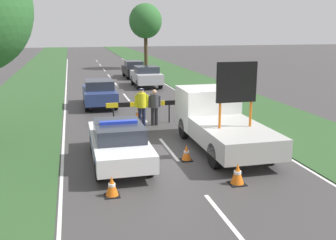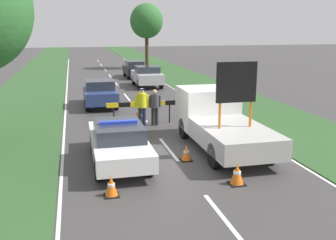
# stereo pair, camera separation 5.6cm
# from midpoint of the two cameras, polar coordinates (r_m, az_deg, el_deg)

# --- Properties ---
(ground_plane) EXTENTS (160.00, 160.00, 0.00)m
(ground_plane) POSITION_cam_midpoint_polar(r_m,az_deg,el_deg) (14.65, 0.47, -4.86)
(ground_plane) COLOR #3D3A3A
(lane_markings) EXTENTS (7.99, 64.31, 0.01)m
(lane_markings) POSITION_cam_midpoint_polar(r_m,az_deg,el_deg) (27.44, -6.43, 3.69)
(lane_markings) COLOR silver
(lane_markings) RESTS_ON ground
(grass_verge_left) EXTENTS (4.92, 120.00, 0.03)m
(grass_verge_left) POSITION_cam_midpoint_polar(r_m,az_deg,el_deg) (33.93, -18.93, 4.93)
(grass_verge_left) COLOR #2D5128
(grass_verge_left) RESTS_ON ground
(grass_verge_right) EXTENTS (4.92, 120.00, 0.03)m
(grass_verge_right) POSITION_cam_midpoint_polar(r_m,az_deg,el_deg) (35.22, 2.73, 5.92)
(grass_verge_right) COLOR #2D5128
(grass_verge_right) RESTS_ON ground
(police_car) EXTENTS (1.82, 4.94, 1.51)m
(police_car) POSITION_cam_midpoint_polar(r_m,az_deg,el_deg) (13.62, -7.30, -3.11)
(police_car) COLOR white
(police_car) RESTS_ON ground
(work_truck) EXTENTS (2.27, 5.88, 3.43)m
(work_truck) POSITION_cam_midpoint_polar(r_m,az_deg,el_deg) (15.46, 7.26, 0.04)
(work_truck) COLOR white
(work_truck) RESTS_ON ground
(road_barrier) EXTENTS (3.39, 0.08, 1.09)m
(road_barrier) POSITION_cam_midpoint_polar(r_m,az_deg,el_deg) (18.85, -3.92, 2.13)
(road_barrier) COLOR black
(road_barrier) RESTS_ON ground
(police_officer) EXTENTS (0.65, 0.41, 1.81)m
(police_officer) POSITION_cam_midpoint_polar(r_m,az_deg,el_deg) (18.42, -3.94, 2.37)
(police_officer) COLOR #191E38
(police_officer) RESTS_ON ground
(pedestrian_civilian) EXTENTS (0.62, 0.39, 1.72)m
(pedestrian_civilian) POSITION_cam_midpoint_polar(r_m,az_deg,el_deg) (18.58, -2.07, 2.28)
(pedestrian_civilian) COLOR #232326
(pedestrian_civilian) RESTS_ON ground
(traffic_cone_near_police) EXTENTS (0.40, 0.40, 0.55)m
(traffic_cone_near_police) POSITION_cam_midpoint_polar(r_m,az_deg,el_deg) (13.83, 2.57, -4.80)
(traffic_cone_near_police) COLOR black
(traffic_cone_near_police) RESTS_ON ground
(traffic_cone_centre_front) EXTENTS (0.42, 0.42, 0.58)m
(traffic_cone_centre_front) POSITION_cam_midpoint_polar(r_m,az_deg,el_deg) (11.12, -8.29, -9.51)
(traffic_cone_centre_front) COLOR black
(traffic_cone_centre_front) RESTS_ON ground
(traffic_cone_near_truck) EXTENTS (0.38, 0.38, 0.53)m
(traffic_cone_near_truck) POSITION_cam_midpoint_polar(r_m,az_deg,el_deg) (18.39, 7.05, -0.32)
(traffic_cone_near_truck) COLOR black
(traffic_cone_near_truck) RESTS_ON ground
(traffic_cone_behind_barrier) EXTENTS (0.47, 0.47, 0.65)m
(traffic_cone_behind_barrier) POSITION_cam_midpoint_polar(r_m,az_deg,el_deg) (11.96, 9.92, -7.72)
(traffic_cone_behind_barrier) COLOR black
(traffic_cone_behind_barrier) RESTS_ON ground
(traffic_cone_lane_edge) EXTENTS (0.40, 0.40, 0.55)m
(traffic_cone_lane_edge) POSITION_cam_midpoint_polar(r_m,az_deg,el_deg) (20.35, -4.44, 1.11)
(traffic_cone_lane_edge) COLOR black
(traffic_cone_lane_edge) RESTS_ON ground
(queued_car_hatch_blue) EXTENTS (1.82, 4.13, 1.57)m
(queued_car_hatch_blue) POSITION_cam_midpoint_polar(r_m,az_deg,el_deg) (23.47, -10.01, 3.93)
(queued_car_hatch_blue) COLOR navy
(queued_car_hatch_blue) RESTS_ON ground
(queued_car_sedan_silver) EXTENTS (1.94, 4.21, 1.60)m
(queued_car_sedan_silver) POSITION_cam_midpoint_polar(r_m,az_deg,el_deg) (30.91, -3.24, 6.42)
(queued_car_sedan_silver) COLOR #B2B2B7
(queued_car_sedan_silver) RESTS_ON ground
(queued_car_sedan_black) EXTENTS (1.72, 4.18, 1.53)m
(queued_car_sedan_black) POSITION_cam_midpoint_polar(r_m,az_deg,el_deg) (36.69, -5.05, 7.40)
(queued_car_sedan_black) COLOR black
(queued_car_sedan_black) RESTS_ON ground
(roadside_tree_near_left) EXTENTS (3.58, 3.58, 7.08)m
(roadside_tree_near_left) POSITION_cam_midpoint_polar(r_m,az_deg,el_deg) (44.23, -3.33, 14.11)
(roadside_tree_near_left) COLOR #42301E
(roadside_tree_near_left) RESTS_ON ground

